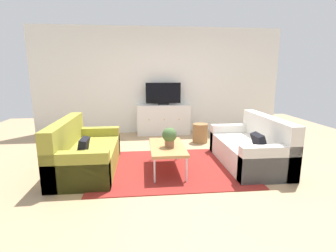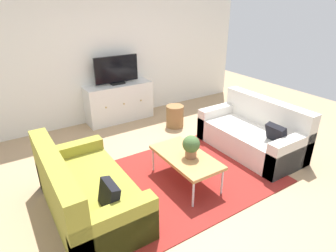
# 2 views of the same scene
# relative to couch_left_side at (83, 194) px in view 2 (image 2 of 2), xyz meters

# --- Properties ---
(ground_plane) EXTENTS (10.00, 10.00, 0.00)m
(ground_plane) POSITION_rel_couch_left_side_xyz_m (1.44, 0.10, -0.27)
(ground_plane) COLOR tan
(wall_back) EXTENTS (6.40, 0.12, 2.70)m
(wall_back) POSITION_rel_couch_left_side_xyz_m (1.44, 2.65, 1.08)
(wall_back) COLOR silver
(wall_back) RESTS_ON ground_plane
(area_rug) EXTENTS (2.50, 1.90, 0.01)m
(area_rug) POSITION_rel_couch_left_side_xyz_m (1.44, -0.05, -0.27)
(area_rug) COLOR maroon
(area_rug) RESTS_ON ground_plane
(couch_left_side) EXTENTS (0.88, 1.68, 0.84)m
(couch_left_side) POSITION_rel_couch_left_side_xyz_m (0.00, 0.00, 0.00)
(couch_left_side) COLOR olive
(couch_left_side) RESTS_ON ground_plane
(couch_right_side) EXTENTS (0.88, 1.68, 0.84)m
(couch_right_side) POSITION_rel_couch_left_side_xyz_m (2.88, 0.00, 0.00)
(couch_right_side) COLOR silver
(couch_right_side) RESTS_ON ground_plane
(coffee_table) EXTENTS (0.54, 1.03, 0.42)m
(coffee_table) POSITION_rel_couch_left_side_xyz_m (1.37, -0.14, 0.12)
(coffee_table) COLOR #B7844C
(coffee_table) RESTS_ON ground_plane
(potted_plant) EXTENTS (0.23, 0.23, 0.31)m
(potted_plant) POSITION_rel_couch_left_side_xyz_m (1.40, -0.21, 0.32)
(potted_plant) COLOR #936042
(potted_plant) RESTS_ON coffee_table
(tv_console) EXTENTS (1.35, 0.47, 0.76)m
(tv_console) POSITION_rel_couch_left_side_xyz_m (1.53, 2.37, 0.11)
(tv_console) COLOR silver
(tv_console) RESTS_ON ground_plane
(flat_screen_tv) EXTENTS (0.89, 0.16, 0.56)m
(flat_screen_tv) POSITION_rel_couch_left_side_xyz_m (1.53, 2.39, 0.77)
(flat_screen_tv) COLOR black
(flat_screen_tv) RESTS_ON tv_console
(wicker_basket) EXTENTS (0.34, 0.34, 0.43)m
(wicker_basket) POSITION_rel_couch_left_side_xyz_m (2.29, 1.47, -0.06)
(wicker_basket) COLOR olive
(wicker_basket) RESTS_ON ground_plane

